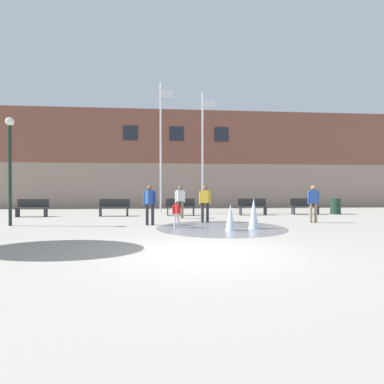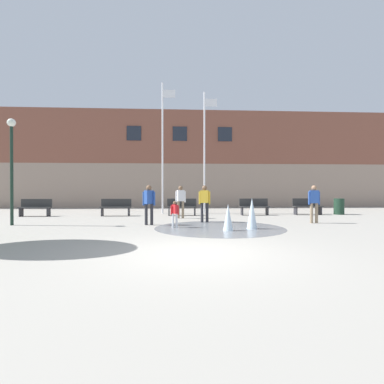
{
  "view_description": "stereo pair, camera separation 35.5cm",
  "coord_description": "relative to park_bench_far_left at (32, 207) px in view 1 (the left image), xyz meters",
  "views": [
    {
      "loc": [
        -0.8,
        -6.65,
        1.42
      ],
      "look_at": [
        0.37,
        6.85,
        1.3
      ],
      "focal_mm": 28.0,
      "sensor_mm": 36.0,
      "label": 1
    },
    {
      "loc": [
        -0.44,
        -6.68,
        1.42
      ],
      "look_at": [
        0.37,
        6.85,
        1.3
      ],
      "focal_mm": 28.0,
      "sensor_mm": 36.0,
      "label": 2
    }
  ],
  "objects": [
    {
      "name": "park_bench_center",
      "position": [
        7.72,
        0.1,
        0.0
      ],
      "size": [
        1.6,
        0.44,
        0.91
      ],
      "color": "#28282D",
      "rests_on": "ground"
    },
    {
      "name": "splash_fountain",
      "position": [
        9.4,
        -5.59,
        -0.17
      ],
      "size": [
        4.77,
        4.77,
        1.12
      ],
      "color": "gray",
      "rests_on": "ground"
    },
    {
      "name": "park_bench_far_left",
      "position": [
        0.0,
        0.0,
        0.0
      ],
      "size": [
        1.6,
        0.44,
        0.91
      ],
      "color": "#28282D",
      "rests_on": "ground"
    },
    {
      "name": "teen_by_trashcan",
      "position": [
        13.18,
        -3.95,
        0.45
      ],
      "size": [
        0.5,
        0.27,
        1.59
      ],
      "rotation": [
        0.0,
        0.0,
        2.93
      ],
      "color": "#89755B",
      "rests_on": "ground"
    },
    {
      "name": "flagpole_left",
      "position": [
        6.65,
        1.49,
        3.61
      ],
      "size": [
        0.8,
        0.1,
        7.68
      ],
      "color": "silver",
      "rests_on": "ground"
    },
    {
      "name": "ground_plane",
      "position": [
        7.74,
        -9.52,
        -0.48
      ],
      "size": [
        100.0,
        100.0,
        0.0
      ],
      "primitive_type": "plane",
      "color": "#9E998E"
    },
    {
      "name": "park_bench_near_trashcan",
      "position": [
        11.71,
        0.06,
        0.0
      ],
      "size": [
        1.6,
        0.44,
        0.91
      ],
      "color": "#28282D",
      "rests_on": "ground"
    },
    {
      "name": "lamp_post_left_lane",
      "position": [
        0.89,
        -3.98,
        2.24
      ],
      "size": [
        0.32,
        0.32,
        4.21
      ],
      "color": "#192D23",
      "rests_on": "ground"
    },
    {
      "name": "adult_watching",
      "position": [
        8.61,
        -3.4,
        0.45
      ],
      "size": [
        0.5,
        0.29,
        1.59
      ],
      "rotation": [
        0.0,
        0.0,
        -0.31
      ],
      "color": "#28282D",
      "rests_on": "ground"
    },
    {
      "name": "adult_near_bench",
      "position": [
        6.29,
        -4.21,
        0.45
      ],
      "size": [
        0.5,
        0.38,
        1.59
      ],
      "rotation": [
        0.0,
        0.0,
        0.74
      ],
      "color": "#28282D",
      "rests_on": "ground"
    },
    {
      "name": "adult_in_red",
      "position": [
        7.62,
        -1.54,
        0.45
      ],
      "size": [
        0.5,
        0.3,
        1.59
      ],
      "rotation": [
        0.0,
        0.0,
        -2.82
      ],
      "color": "#89755B",
      "rests_on": "ground"
    },
    {
      "name": "park_bench_far_right",
      "position": [
        14.76,
        0.16,
        0.0
      ],
      "size": [
        1.6,
        0.44,
        0.91
      ],
      "color": "#28282D",
      "rests_on": "ground"
    },
    {
      "name": "flagpole_right",
      "position": [
        9.13,
        1.49,
        3.36
      ],
      "size": [
        0.8,
        0.1,
        7.2
      ],
      "color": "silver",
      "rests_on": "ground"
    },
    {
      "name": "park_bench_under_left_flagpole",
      "position": [
        4.18,
        -0.01,
        0.0
      ],
      "size": [
        1.6,
        0.44,
        0.91
      ],
      "color": "#28282D",
      "rests_on": "ground"
    },
    {
      "name": "child_in_fountain",
      "position": [
        7.32,
        -5.1,
        0.1
      ],
      "size": [
        0.31,
        0.24,
        0.99
      ],
      "rotation": [
        0.0,
        0.0,
        2.26
      ],
      "color": "silver",
      "rests_on": "ground"
    },
    {
      "name": "library_building",
      "position": [
        7.74,
        9.88,
        3.31
      ],
      "size": [
        36.0,
        6.05,
        7.58
      ],
      "color": "gray",
      "rests_on": "ground"
    },
    {
      "name": "trash_can",
      "position": [
        16.62,
        0.18,
        -0.03
      ],
      "size": [
        0.56,
        0.56,
        0.9
      ],
      "primitive_type": "cylinder",
      "color": "#193323",
      "rests_on": "ground"
    }
  ]
}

